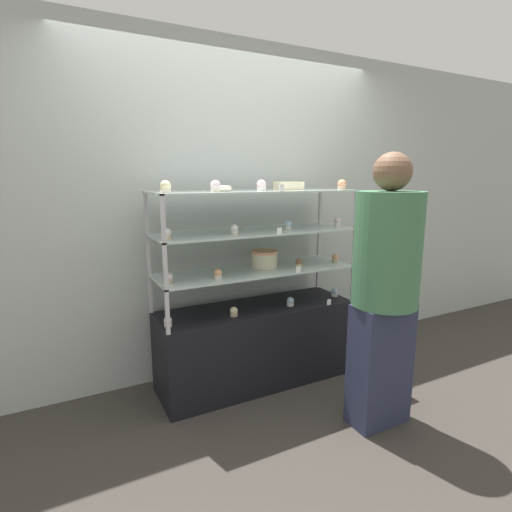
# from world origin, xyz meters

# --- Properties ---
(ground_plane) EXTENTS (20.00, 20.00, 0.00)m
(ground_plane) POSITION_xyz_m (0.00, 0.00, 0.00)
(ground_plane) COLOR #38332D
(back_wall) EXTENTS (8.00, 0.05, 2.60)m
(back_wall) POSITION_xyz_m (0.00, 0.39, 1.30)
(back_wall) COLOR #A8B2AD
(back_wall) RESTS_ON ground_plane
(display_base) EXTENTS (1.49, 0.48, 0.61)m
(display_base) POSITION_xyz_m (0.00, 0.00, 0.30)
(display_base) COLOR black
(display_base) RESTS_ON ground_plane
(display_riser_lower) EXTENTS (1.49, 0.48, 0.29)m
(display_riser_lower) POSITION_xyz_m (0.00, 0.00, 0.88)
(display_riser_lower) COLOR #B7B7BC
(display_riser_lower) RESTS_ON display_base
(display_riser_middle) EXTENTS (1.49, 0.48, 0.29)m
(display_riser_middle) POSITION_xyz_m (0.00, 0.00, 1.17)
(display_riser_middle) COLOR #B7B7BC
(display_riser_middle) RESTS_ON display_riser_lower
(display_riser_upper) EXTENTS (1.49, 0.48, 0.29)m
(display_riser_upper) POSITION_xyz_m (0.00, 0.00, 1.46)
(display_riser_upper) COLOR #B7B7BC
(display_riser_upper) RESTS_ON display_riser_middle
(layer_cake_centerpiece) EXTENTS (0.20, 0.20, 0.13)m
(layer_cake_centerpiece) POSITION_xyz_m (0.09, 0.03, 0.96)
(layer_cake_centerpiece) COLOR beige
(layer_cake_centerpiece) RESTS_ON display_riser_lower
(sheet_cake_frosted) EXTENTS (0.19, 0.13, 0.06)m
(sheet_cake_frosted) POSITION_xyz_m (0.26, -0.02, 1.50)
(sheet_cake_frosted) COLOR beige
(sheet_cake_frosted) RESTS_ON display_riser_upper
(cupcake_0) EXTENTS (0.05, 0.05, 0.07)m
(cupcake_0) POSITION_xyz_m (-0.70, -0.09, 0.64)
(cupcake_0) COLOR beige
(cupcake_0) RESTS_ON display_base
(cupcake_1) EXTENTS (0.05, 0.05, 0.07)m
(cupcake_1) POSITION_xyz_m (-0.23, -0.11, 0.64)
(cupcake_1) COLOR #CCB28C
(cupcake_1) RESTS_ON display_base
(cupcake_2) EXTENTS (0.05, 0.05, 0.07)m
(cupcake_2) POSITION_xyz_m (0.24, -0.10, 0.64)
(cupcake_2) COLOR white
(cupcake_2) RESTS_ON display_base
(cupcake_3) EXTENTS (0.05, 0.05, 0.07)m
(cupcake_3) POSITION_xyz_m (0.69, -0.06, 0.64)
(cupcake_3) COLOR white
(cupcake_3) RESTS_ON display_base
(price_tag_0) EXTENTS (0.04, 0.00, 0.04)m
(price_tag_0) POSITION_xyz_m (0.51, -0.22, 0.63)
(price_tag_0) COLOR white
(price_tag_0) RESTS_ON display_base
(cupcake_4) EXTENTS (0.05, 0.05, 0.07)m
(cupcake_4) POSITION_xyz_m (-0.68, -0.08, 0.93)
(cupcake_4) COLOR #CCB28C
(cupcake_4) RESTS_ON display_riser_lower
(cupcake_5) EXTENTS (0.05, 0.05, 0.07)m
(cupcake_5) POSITION_xyz_m (-0.35, -0.12, 0.93)
(cupcake_5) COLOR beige
(cupcake_5) RESTS_ON display_riser_lower
(cupcake_6) EXTENTS (0.05, 0.05, 0.07)m
(cupcake_6) POSITION_xyz_m (0.33, -0.07, 0.93)
(cupcake_6) COLOR #CCB28C
(cupcake_6) RESTS_ON display_riser_lower
(cupcake_7) EXTENTS (0.05, 0.05, 0.07)m
(cupcake_7) POSITION_xyz_m (0.69, -0.05, 0.93)
(cupcake_7) COLOR #CCB28C
(cupcake_7) RESTS_ON display_riser_lower
(price_tag_1) EXTENTS (0.04, 0.00, 0.04)m
(price_tag_1) POSITION_xyz_m (0.23, -0.22, 0.92)
(price_tag_1) COLOR white
(price_tag_1) RESTS_ON display_riser_lower
(cupcake_8) EXTENTS (0.05, 0.05, 0.07)m
(cupcake_8) POSITION_xyz_m (-0.68, -0.09, 1.22)
(cupcake_8) COLOR #CCB28C
(cupcake_8) RESTS_ON display_riser_middle
(cupcake_9) EXTENTS (0.05, 0.05, 0.07)m
(cupcake_9) POSITION_xyz_m (-0.22, -0.10, 1.22)
(cupcake_9) COLOR beige
(cupcake_9) RESTS_ON display_riser_middle
(cupcake_10) EXTENTS (0.05, 0.05, 0.07)m
(cupcake_10) POSITION_xyz_m (0.24, -0.06, 1.22)
(cupcake_10) COLOR white
(cupcake_10) RESTS_ON display_riser_middle
(cupcake_11) EXTENTS (0.05, 0.05, 0.07)m
(cupcake_11) POSITION_xyz_m (0.70, -0.05, 1.22)
(cupcake_11) COLOR white
(cupcake_11) RESTS_ON display_riser_middle
(price_tag_2) EXTENTS (0.04, 0.00, 0.04)m
(price_tag_2) POSITION_xyz_m (0.07, -0.22, 1.21)
(price_tag_2) COLOR white
(price_tag_2) RESTS_ON display_riser_middle
(cupcake_12) EXTENTS (0.07, 0.07, 0.08)m
(cupcake_12) POSITION_xyz_m (-0.68, -0.13, 1.51)
(cupcake_12) COLOR beige
(cupcake_12) RESTS_ON display_riser_upper
(cupcake_13) EXTENTS (0.07, 0.07, 0.08)m
(cupcake_13) POSITION_xyz_m (-0.36, -0.12, 1.51)
(cupcake_13) COLOR beige
(cupcake_13) RESTS_ON display_riser_upper
(cupcake_14) EXTENTS (0.07, 0.07, 0.08)m
(cupcake_14) POSITION_xyz_m (-0.00, -0.08, 1.51)
(cupcake_14) COLOR white
(cupcake_14) RESTS_ON display_riser_upper
(cupcake_15) EXTENTS (0.07, 0.07, 0.08)m
(cupcake_15) POSITION_xyz_m (0.68, -0.11, 1.51)
(cupcake_15) COLOR #CCB28C
(cupcake_15) RESTS_ON display_riser_upper
(price_tag_3) EXTENTS (0.04, 0.00, 0.04)m
(price_tag_3) POSITION_xyz_m (0.08, -0.22, 1.50)
(price_tag_3) COLOR white
(price_tag_3) RESTS_ON display_riser_upper
(donut_glazed) EXTENTS (0.13, 0.13, 0.04)m
(donut_glazed) POSITION_xyz_m (-0.27, -0.01, 1.49)
(donut_glazed) COLOR #EFE5CC
(donut_glazed) RESTS_ON display_riser_upper
(customer_figure) EXTENTS (0.40, 0.40, 1.71)m
(customer_figure) POSITION_xyz_m (0.46, -0.83, 0.92)
(customer_figure) COLOR #282D47
(customer_figure) RESTS_ON ground_plane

